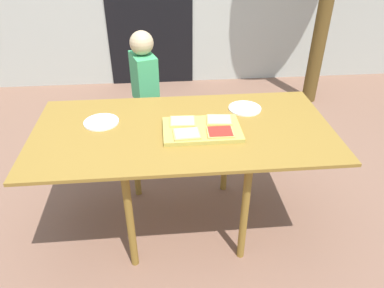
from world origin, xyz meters
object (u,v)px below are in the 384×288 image
cutting_board (202,130)px  pizza_slice_far_right (219,120)px  pizza_slice_near_right (220,132)px  plate_white_left (101,122)px  pizza_slice_near_left (187,134)px  dining_table (183,139)px  pizza_slice_far_left (182,121)px  plate_white_right (245,108)px  child_left (145,93)px

cutting_board → pizza_slice_far_right: pizza_slice_far_right is taller
pizza_slice_near_right → plate_white_left: pizza_slice_near_right is taller
pizza_slice_near_right → plate_white_left: bearing=162.0°
pizza_slice_near_left → dining_table: bearing=96.4°
pizza_slice_near_left → pizza_slice_far_right: bearing=34.7°
dining_table → pizza_slice_near_right: 0.23m
cutting_board → pizza_slice_far_left: bearing=146.5°
cutting_board → plate_white_right: (0.28, 0.23, -0.01)m
pizza_slice_near_left → plate_white_right: size_ratio=0.74×
pizza_slice_far_left → dining_table: bearing=-82.6°
dining_table → pizza_slice_far_left: bearing=97.4°
pizza_slice_far_left → plate_white_right: bearing=23.3°
cutting_board → pizza_slice_near_right: 0.11m
cutting_board → plate_white_left: size_ratio=2.14×
cutting_board → child_left: child_left is taller
pizza_slice_far_right → child_left: (-0.42, 0.68, -0.14)m
plate_white_right → pizza_slice_far_right: bearing=-137.2°
cutting_board → plate_white_right: size_ratio=2.14×
pizza_slice_far_left → plate_white_left: bearing=170.4°
pizza_slice_far_right → pizza_slice_far_left: bearing=179.4°
dining_table → pizza_slice_near_left: (0.01, -0.11, 0.09)m
plate_white_left → pizza_slice_near_right: bearing=-18.0°
plate_white_left → plate_white_right: 0.82m
pizza_slice_near_right → plate_white_left: (-0.62, 0.20, -0.02)m
cutting_board → pizza_slice_near_left: pizza_slice_near_left is taller
child_left → plate_white_left: bearing=-110.0°
dining_table → child_left: (-0.22, 0.71, -0.04)m
dining_table → plate_white_left: bearing=167.3°
pizza_slice_far_right → pizza_slice_near_right: same height
pizza_slice_far_right → child_left: size_ratio=0.14×
pizza_slice_near_left → pizza_slice_far_left: bearing=96.6°
pizza_slice_far_left → plate_white_left: 0.44m
plate_white_right → child_left: 0.80m
dining_table → plate_white_left: 0.46m
dining_table → cutting_board: 0.13m
pizza_slice_far_left → plate_white_right: pizza_slice_far_left is taller
pizza_slice_near_right → pizza_slice_near_left: bearing=-179.2°
pizza_slice_far_left → pizza_slice_far_right: 0.20m
dining_table → pizza_slice_near_left: 0.14m
pizza_slice_far_right → pizza_slice_near_left: 0.23m
cutting_board → plate_white_right: bearing=39.4°
pizza_slice_far_right → plate_white_left: (-0.64, 0.08, -0.02)m
cutting_board → pizza_slice_near_right: size_ratio=2.98×
pizza_slice_far_right → child_left: bearing=121.3°
pizza_slice_far_left → pizza_slice_far_right: bearing=-0.6°
plate_white_left → plate_white_right: (0.82, 0.09, 0.00)m
dining_table → plate_white_left: size_ratio=8.39×
pizza_slice_far_right → plate_white_right: 0.24m
pizza_slice_near_left → child_left: (-0.23, 0.81, -0.14)m
pizza_slice_near_right → cutting_board: bearing=144.3°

